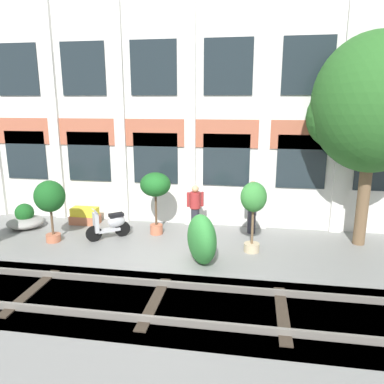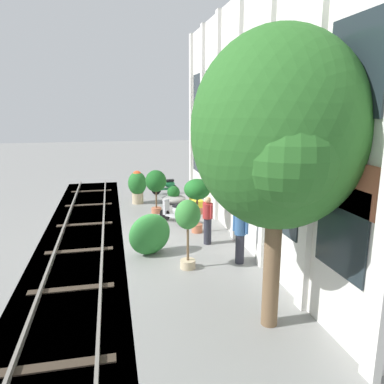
{
  "view_description": "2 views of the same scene",
  "coord_description": "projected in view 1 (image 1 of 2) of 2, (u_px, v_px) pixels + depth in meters",
  "views": [
    {
      "loc": [
        2.05,
        -9.18,
        4.14
      ],
      "look_at": [
        0.23,
        1.86,
        1.39
      ],
      "focal_mm": 35.0,
      "sensor_mm": 36.0,
      "label": 1
    },
    {
      "loc": [
        11.83,
        -1.2,
        4.48
      ],
      "look_at": [
        -0.27,
        1.44,
        1.67
      ],
      "focal_mm": 35.0,
      "sensor_mm": 36.0,
      "label": 2
    }
  ],
  "objects": [
    {
      "name": "scooter_second_parked",
      "position": [
        110.0,
        225.0,
        11.45
      ],
      "size": [
        1.12,
        0.95,
        0.98
      ],
      "rotation": [
        0.0,
        0.0,
        3.83
      ],
      "color": "black",
      "rests_on": "ground"
    },
    {
      "name": "potted_plant_tall_urn",
      "position": [
        155.0,
        188.0,
        11.58
      ],
      "size": [
        0.95,
        0.95,
        1.99
      ],
      "color": "#B76647",
      "rests_on": "ground"
    },
    {
      "name": "ground_plane",
      "position": [
        172.0,
        258.0,
        10.11
      ],
      "size": [
        80.0,
        80.0,
        0.0
      ],
      "primitive_type": "plane",
      "color": "gray"
    },
    {
      "name": "broadleaf_tree",
      "position": [
        374.0,
        107.0,
        10.17
      ],
      "size": [
        3.49,
        3.32,
        5.95
      ],
      "color": "brown",
      "rests_on": "ground"
    },
    {
      "name": "potted_plant_low_pan",
      "position": [
        253.0,
        202.0,
        10.2
      ],
      "size": [
        0.72,
        0.72,
        2.0
      ],
      "color": "tan",
      "rests_on": "ground"
    },
    {
      "name": "rail_tracks",
      "position": [
        149.0,
        308.0,
        7.91
      ],
      "size": [
        22.26,
        2.8,
        0.43
      ],
      "color": "#4C473F",
      "rests_on": "ground"
    },
    {
      "name": "resident_by_doorway",
      "position": [
        195.0,
        209.0,
        11.61
      ],
      "size": [
        0.51,
        0.34,
        1.62
      ],
      "rotation": [
        0.0,
        0.0,
        -1.27
      ],
      "color": "#282833",
      "rests_on": "ground"
    },
    {
      "name": "topiary_hedge",
      "position": [
        202.0,
        239.0,
        9.7
      ],
      "size": [
        1.19,
        1.55,
        1.28
      ],
      "primitive_type": "ellipsoid",
      "rotation": [
        0.0,
        0.0,
        1.97
      ],
      "color": "#2D7A33",
      "rests_on": "ground"
    },
    {
      "name": "potted_plant_wide_bowl",
      "position": [
        25.0,
        219.0,
        12.47
      ],
      "size": [
        1.18,
        1.18,
        0.82
      ],
      "color": "gray",
      "rests_on": "ground"
    },
    {
      "name": "potted_plant_terracotta_small",
      "position": [
        50.0,
        199.0,
        10.99
      ],
      "size": [
        0.89,
        0.89,
        1.87
      ],
      "color": "#B76647",
      "rests_on": "ground"
    },
    {
      "name": "potted_plant_square_trough",
      "position": [
        85.0,
        216.0,
        12.86
      ],
      "size": [
        1.0,
        0.53,
        0.57
      ],
      "color": "#B76647",
      "rests_on": "ground"
    },
    {
      "name": "apartment_facade",
      "position": [
        192.0,
        106.0,
        12.21
      ],
      "size": [
        14.62,
        0.64,
        7.97
      ],
      "color": "silver",
      "rests_on": "ground"
    },
    {
      "name": "resident_watching_tracks",
      "position": [
        252.0,
        205.0,
        11.82
      ],
      "size": [
        0.45,
        0.35,
        1.7
      ],
      "rotation": [
        0.0,
        0.0,
        -0.95
      ],
      "color": "#282833",
      "rests_on": "ground"
    }
  ]
}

